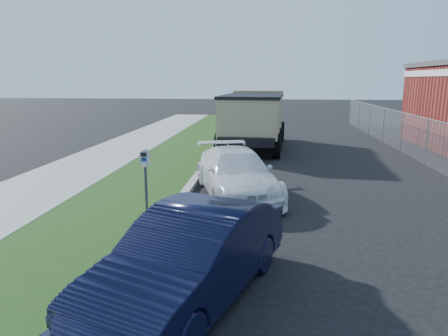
# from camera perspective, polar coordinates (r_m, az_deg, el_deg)

# --- Properties ---
(ground) EXTENTS (120.00, 120.00, 0.00)m
(ground) POSITION_cam_1_polar(r_m,az_deg,el_deg) (9.88, 7.54, -7.12)
(ground) COLOR black
(ground) RESTS_ON ground
(streetside) EXTENTS (6.12, 50.00, 0.15)m
(streetside) POSITION_cam_1_polar(r_m,az_deg,el_deg) (12.89, -18.28, -2.66)
(streetside) COLOR gray
(streetside) RESTS_ON ground
(chainlink_fence) EXTENTS (0.06, 30.06, 30.00)m
(chainlink_fence) POSITION_cam_1_polar(r_m,az_deg,el_deg) (17.61, 27.09, 4.50)
(chainlink_fence) COLOR slate
(chainlink_fence) RESTS_ON ground
(parking_meter) EXTENTS (0.22, 0.15, 1.55)m
(parking_meter) POSITION_cam_1_polar(r_m,az_deg,el_deg) (9.72, -11.21, 0.19)
(parking_meter) COLOR #3F4247
(parking_meter) RESTS_ON ground
(white_wagon) EXTENTS (3.17, 4.92, 1.33)m
(white_wagon) POSITION_cam_1_polar(r_m,az_deg,el_deg) (11.58, 1.74, -0.65)
(white_wagon) COLOR white
(white_wagon) RESTS_ON ground
(navy_sedan) EXTENTS (2.84, 4.55, 1.41)m
(navy_sedan) POSITION_cam_1_polar(r_m,az_deg,el_deg) (6.16, -4.57, -12.47)
(navy_sedan) COLOR black
(navy_sedan) RESTS_ON ground
(dump_truck) EXTENTS (3.21, 7.15, 2.73)m
(dump_truck) POSITION_cam_1_polar(r_m,az_deg,el_deg) (19.94, 4.42, 7.43)
(dump_truck) COLOR black
(dump_truck) RESTS_ON ground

